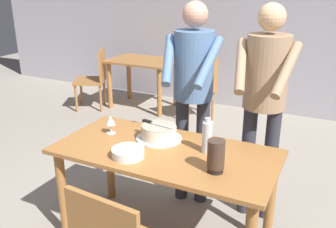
{
  "coord_description": "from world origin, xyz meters",
  "views": [
    {
      "loc": [
        1.04,
        -2.07,
        1.87
      ],
      "look_at": [
        -0.12,
        0.29,
        0.9
      ],
      "focal_mm": 39.26,
      "sensor_mm": 36.0,
      "label": 1
    }
  ],
  "objects_px": {
    "background_table": "(143,70)",
    "cake_on_platter": "(159,133)",
    "person_cutting_cake": "(193,84)",
    "person_standing_beside": "(265,92)",
    "background_chair_1": "(94,77)",
    "background_chair_2": "(198,86)",
    "wine_glass_near": "(110,121)",
    "main_dining_table": "(165,165)",
    "hurricane_lamp": "(216,156)",
    "water_bottle": "(207,137)",
    "plate_stack": "(128,153)",
    "cake_knife": "(151,123)"
  },
  "relations": [
    {
      "from": "hurricane_lamp",
      "to": "background_chair_1",
      "type": "xyz_separation_m",
      "value": [
        -2.74,
        2.4,
        -0.37
      ]
    },
    {
      "from": "plate_stack",
      "to": "hurricane_lamp",
      "type": "xyz_separation_m",
      "value": [
        0.59,
        0.07,
        0.08
      ]
    },
    {
      "from": "background_chair_2",
      "to": "hurricane_lamp",
      "type": "bearing_deg",
      "value": -66.26
    },
    {
      "from": "person_cutting_cake",
      "to": "cake_knife",
      "type": "bearing_deg",
      "value": -109.28
    },
    {
      "from": "cake_knife",
      "to": "background_table",
      "type": "relative_size",
      "value": 0.27
    },
    {
      "from": "main_dining_table",
      "to": "water_bottle",
      "type": "distance_m",
      "value": 0.37
    },
    {
      "from": "water_bottle",
      "to": "person_standing_beside",
      "type": "distance_m",
      "value": 0.62
    },
    {
      "from": "hurricane_lamp",
      "to": "background_chair_1",
      "type": "bearing_deg",
      "value": 138.84
    },
    {
      "from": "person_standing_beside",
      "to": "background_chair_1",
      "type": "xyz_separation_m",
      "value": [
        -2.85,
        1.64,
        -0.58
      ]
    },
    {
      "from": "hurricane_lamp",
      "to": "background_table",
      "type": "bearing_deg",
      "value": 127.42
    },
    {
      "from": "cake_on_platter",
      "to": "hurricane_lamp",
      "type": "xyz_separation_m",
      "value": [
        0.54,
        -0.28,
        0.06
      ]
    },
    {
      "from": "background_table",
      "to": "water_bottle",
      "type": "bearing_deg",
      "value": -52.08
    },
    {
      "from": "background_table",
      "to": "background_chair_1",
      "type": "bearing_deg",
      "value": -149.77
    },
    {
      "from": "hurricane_lamp",
      "to": "main_dining_table",
      "type": "bearing_deg",
      "value": 161.6
    },
    {
      "from": "person_cutting_cake",
      "to": "water_bottle",
      "type": "bearing_deg",
      "value": -57.63
    },
    {
      "from": "main_dining_table",
      "to": "hurricane_lamp",
      "type": "relative_size",
      "value": 7.38
    },
    {
      "from": "wine_glass_near",
      "to": "person_cutting_cake",
      "type": "distance_m",
      "value": 0.73
    },
    {
      "from": "cake_on_platter",
      "to": "person_standing_beside",
      "type": "xyz_separation_m",
      "value": [
        0.65,
        0.48,
        0.27
      ]
    },
    {
      "from": "person_cutting_cake",
      "to": "background_table",
      "type": "height_order",
      "value": "person_cutting_cake"
    },
    {
      "from": "cake_knife",
      "to": "background_table",
      "type": "xyz_separation_m",
      "value": [
        -1.51,
        2.47,
        -0.29
      ]
    },
    {
      "from": "cake_on_platter",
      "to": "hurricane_lamp",
      "type": "distance_m",
      "value": 0.61
    },
    {
      "from": "background_table",
      "to": "cake_on_platter",
      "type": "bearing_deg",
      "value": -57.57
    },
    {
      "from": "main_dining_table",
      "to": "background_chair_1",
      "type": "bearing_deg",
      "value": 135.84
    },
    {
      "from": "background_chair_2",
      "to": "wine_glass_near",
      "type": "bearing_deg",
      "value": -84.37
    },
    {
      "from": "plate_stack",
      "to": "water_bottle",
      "type": "bearing_deg",
      "value": 33.83
    },
    {
      "from": "plate_stack",
      "to": "background_table",
      "type": "relative_size",
      "value": 0.22
    },
    {
      "from": "plate_stack",
      "to": "person_cutting_cake",
      "type": "bearing_deg",
      "value": 80.43
    },
    {
      "from": "wine_glass_near",
      "to": "person_cutting_cake",
      "type": "xyz_separation_m",
      "value": [
        0.46,
        0.51,
        0.22
      ]
    },
    {
      "from": "main_dining_table",
      "to": "wine_glass_near",
      "type": "bearing_deg",
      "value": 171.4
    },
    {
      "from": "cake_knife",
      "to": "wine_glass_near",
      "type": "relative_size",
      "value": 1.87
    },
    {
      "from": "cake_on_platter",
      "to": "person_standing_beside",
      "type": "relative_size",
      "value": 0.2
    },
    {
      "from": "hurricane_lamp",
      "to": "person_standing_beside",
      "type": "distance_m",
      "value": 0.8
    },
    {
      "from": "background_chair_2",
      "to": "cake_knife",
      "type": "bearing_deg",
      "value": -76.77
    },
    {
      "from": "main_dining_table",
      "to": "background_chair_2",
      "type": "xyz_separation_m",
      "value": [
        -0.74,
        2.5,
        -0.14
      ]
    },
    {
      "from": "background_chair_1",
      "to": "person_cutting_cake",
      "type": "bearing_deg",
      "value": -36.15
    },
    {
      "from": "cake_on_platter",
      "to": "person_cutting_cake",
      "type": "height_order",
      "value": "person_cutting_cake"
    },
    {
      "from": "person_standing_beside",
      "to": "background_chair_2",
      "type": "xyz_separation_m",
      "value": [
        -1.27,
        1.88,
        -0.58
      ]
    },
    {
      "from": "cake_on_platter",
      "to": "plate_stack",
      "type": "distance_m",
      "value": 0.35
    },
    {
      "from": "water_bottle",
      "to": "person_cutting_cake",
      "type": "distance_m",
      "value": 0.62
    },
    {
      "from": "background_chair_2",
      "to": "water_bottle",
      "type": "bearing_deg",
      "value": -67.08
    },
    {
      "from": "hurricane_lamp",
      "to": "background_chair_2",
      "type": "bearing_deg",
      "value": 113.74
    },
    {
      "from": "hurricane_lamp",
      "to": "cake_knife",
      "type": "bearing_deg",
      "value": 154.17
    },
    {
      "from": "cake_on_platter",
      "to": "background_chair_2",
      "type": "bearing_deg",
      "value": 104.78
    },
    {
      "from": "hurricane_lamp",
      "to": "background_table",
      "type": "height_order",
      "value": "hurricane_lamp"
    },
    {
      "from": "water_bottle",
      "to": "hurricane_lamp",
      "type": "distance_m",
      "value": 0.28
    },
    {
      "from": "person_standing_beside",
      "to": "background_chair_2",
      "type": "height_order",
      "value": "person_standing_beside"
    },
    {
      "from": "cake_on_platter",
      "to": "background_table",
      "type": "distance_m",
      "value": 2.95
    },
    {
      "from": "person_standing_beside",
      "to": "cake_on_platter",
      "type": "bearing_deg",
      "value": -143.7
    },
    {
      "from": "cake_knife",
      "to": "hurricane_lamp",
      "type": "height_order",
      "value": "hurricane_lamp"
    },
    {
      "from": "background_chair_2",
      "to": "plate_stack",
      "type": "bearing_deg",
      "value": -78.12
    }
  ]
}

